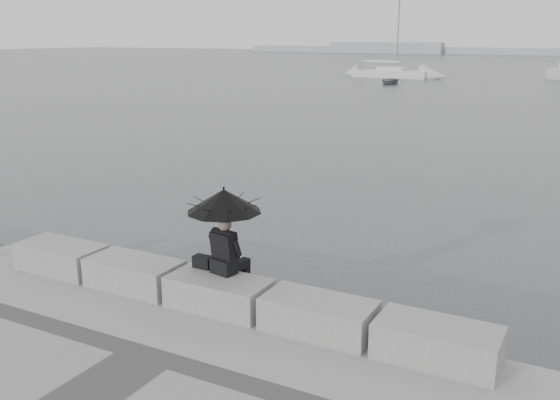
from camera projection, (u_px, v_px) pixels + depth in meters
The scene contains 10 objects.
ground at pixel (236, 326), 10.23m from camera, with size 360.00×360.00×0.00m, color #3F4144.
stone_block_far_left at pixel (62, 257), 11.22m from camera, with size 1.60×0.80×0.50m, color gray.
stone_block_left at pixel (134, 274), 10.44m from camera, with size 1.60×0.80×0.50m, color gray.
stone_block_centre at pixel (219, 293), 9.66m from camera, with size 1.60×0.80×0.50m, color gray.
stone_block_right at pixel (319, 316), 8.88m from camera, with size 1.60×0.80×0.50m, color gray.
stone_block_far_right at pixel (437, 343), 8.10m from camera, with size 1.60×0.80×0.50m, color gray.
seated_person at pixel (224, 211), 9.57m from camera, with size 1.17×1.17×1.39m.
bag at pixel (203, 262), 10.01m from camera, with size 0.31×0.18×0.20m, color black.
sailboat_left at pixel (392, 73), 69.74m from camera, with size 8.85×3.23×12.90m.
dinghy at pixel (390, 81), 60.81m from camera, with size 3.47×1.47×0.59m, color gray.
Camera 1 is at (5.09, -7.89, 4.62)m, focal length 40.00 mm.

